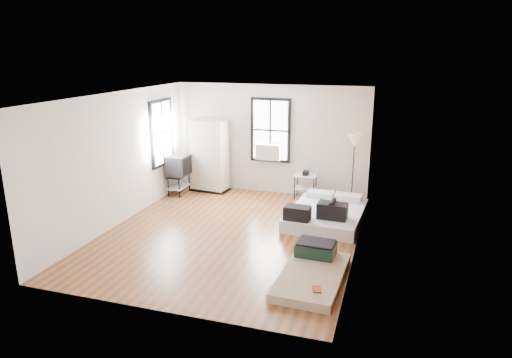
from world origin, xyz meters
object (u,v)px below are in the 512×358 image
(mattress_main, at_px, (326,214))
(floor_lamp, at_px, (355,144))
(side_table, at_px, (305,180))
(tv_stand, at_px, (178,167))
(mattress_bare, at_px, (313,269))
(wardrobe, at_px, (210,156))

(mattress_main, xyz_separation_m, floor_lamp, (0.41, 1.37, 1.31))
(side_table, xyz_separation_m, tv_stand, (-3.20, -0.61, 0.24))
(mattress_main, height_order, floor_lamp, floor_lamp)
(mattress_bare, bearing_deg, floor_lamp, 89.66)
(wardrobe, xyz_separation_m, floor_lamp, (3.72, -0.02, 0.55))
(mattress_bare, relative_size, wardrobe, 0.99)
(wardrobe, distance_m, tv_stand, 0.87)
(wardrobe, distance_m, floor_lamp, 3.76)
(wardrobe, height_order, tv_stand, wardrobe)
(mattress_main, distance_m, tv_stand, 4.08)
(floor_lamp, distance_m, tv_stand, 4.46)
(mattress_main, distance_m, floor_lamp, 1.94)
(mattress_bare, height_order, side_table, side_table)
(mattress_main, xyz_separation_m, tv_stand, (-3.96, 0.85, 0.55))
(wardrobe, xyz_separation_m, side_table, (2.56, 0.07, -0.45))
(floor_lamp, relative_size, tv_stand, 1.70)
(mattress_bare, xyz_separation_m, floor_lamp, (0.21, 3.92, 1.37))
(floor_lamp, bearing_deg, tv_stand, -173.25)
(mattress_bare, xyz_separation_m, side_table, (-0.95, 4.01, 0.37))
(mattress_main, height_order, mattress_bare, mattress_main)
(mattress_bare, bearing_deg, wardrobe, 134.43)
(mattress_main, height_order, wardrobe, wardrobe)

